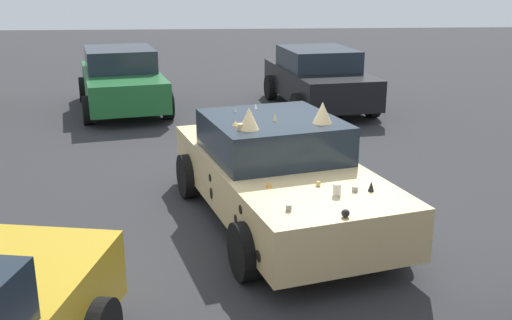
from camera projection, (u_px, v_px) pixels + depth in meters
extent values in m
plane|color=#2D2D30|center=(278.00, 222.00, 8.29)|extent=(60.00, 60.00, 0.00)
cube|color=#D8BC7F|center=(278.00, 181.00, 8.12)|extent=(4.74, 2.93, 0.63)
cube|color=#1E2833|center=(272.00, 136.00, 8.16)|extent=(2.17, 2.09, 0.51)
cylinder|color=black|center=(391.00, 228.00, 7.26)|extent=(0.70, 0.39, 0.67)
cylinder|color=black|center=(245.00, 251.00, 6.67)|extent=(0.70, 0.39, 0.67)
cylinder|color=black|center=(301.00, 164.00, 9.72)|extent=(0.70, 0.39, 0.67)
cylinder|color=black|center=(188.00, 176.00, 9.13)|extent=(0.70, 0.39, 0.67)
ellipsoid|color=black|center=(235.00, 219.00, 6.95)|extent=(0.11, 0.05, 0.11)
ellipsoid|color=black|center=(293.00, 140.00, 9.90)|extent=(0.11, 0.05, 0.12)
ellipsoid|color=black|center=(346.00, 181.00, 8.22)|extent=(0.18, 0.07, 0.12)
ellipsoid|color=black|center=(296.00, 146.00, 9.80)|extent=(0.14, 0.06, 0.09)
ellipsoid|color=black|center=(210.00, 178.00, 7.91)|extent=(0.11, 0.05, 0.11)
ellipsoid|color=black|center=(211.00, 193.00, 7.93)|extent=(0.12, 0.05, 0.16)
ellipsoid|color=black|center=(258.00, 256.00, 6.28)|extent=(0.15, 0.06, 0.13)
ellipsoid|color=black|center=(367.00, 201.00, 7.72)|extent=(0.17, 0.07, 0.09)
ellipsoid|color=black|center=(294.00, 147.00, 9.87)|extent=(0.10, 0.05, 0.10)
ellipsoid|color=black|center=(408.00, 217.00, 6.85)|extent=(0.19, 0.07, 0.10)
ellipsoid|color=black|center=(240.00, 209.00, 6.73)|extent=(0.11, 0.05, 0.11)
ellipsoid|color=black|center=(398.00, 215.00, 7.05)|extent=(0.13, 0.05, 0.15)
cone|color=black|center=(371.00, 186.00, 6.82)|extent=(0.10, 0.10, 0.12)
cone|color=orange|center=(268.00, 185.00, 6.95)|extent=(0.11, 0.11, 0.06)
cylinder|color=silver|center=(337.00, 190.00, 6.68)|extent=(0.10, 0.10, 0.14)
sphere|color=black|center=(345.00, 213.00, 6.09)|extent=(0.09, 0.09, 0.09)
cylinder|color=gray|center=(289.00, 208.00, 6.27)|extent=(0.09, 0.09, 0.07)
sphere|color=tan|center=(318.00, 183.00, 6.99)|extent=(0.06, 0.06, 0.06)
cylinder|color=gray|center=(355.00, 189.00, 6.82)|extent=(0.07, 0.07, 0.06)
cylinder|color=tan|center=(241.00, 127.00, 7.45)|extent=(0.12, 0.12, 0.08)
cone|color=gray|center=(235.00, 110.00, 8.41)|extent=(0.07, 0.07, 0.07)
cone|color=silver|center=(256.00, 106.00, 8.60)|extent=(0.06, 0.06, 0.08)
cone|color=tan|center=(275.00, 117.00, 7.91)|extent=(0.05, 0.05, 0.11)
cone|color=tan|center=(236.00, 123.00, 7.67)|extent=(0.12, 0.12, 0.06)
cone|color=#D8BC7F|center=(322.00, 113.00, 7.75)|extent=(0.25, 0.25, 0.28)
cone|color=#D8BC7F|center=(249.00, 119.00, 7.44)|extent=(0.25, 0.25, 0.28)
cube|color=#1E602D|center=(122.00, 85.00, 14.90)|extent=(4.53, 2.69, 0.69)
cube|color=#1E2833|center=(120.00, 59.00, 14.95)|extent=(2.29, 2.04, 0.54)
cylinder|color=black|center=(168.00, 105.00, 14.05)|extent=(0.69, 0.36, 0.66)
cylinder|color=black|center=(88.00, 110.00, 13.53)|extent=(0.69, 0.36, 0.66)
cylinder|color=black|center=(152.00, 86.00, 16.44)|extent=(0.69, 0.36, 0.66)
cylinder|color=black|center=(84.00, 90.00, 15.93)|extent=(0.69, 0.36, 0.66)
cube|color=black|center=(318.00, 83.00, 15.11)|extent=(4.38, 2.40, 0.72)
cube|color=#1E2833|center=(318.00, 58.00, 15.03)|extent=(2.25, 1.93, 0.50)
cylinder|color=black|center=(372.00, 104.00, 14.19)|extent=(0.69, 0.32, 0.66)
cylinder|color=black|center=(298.00, 107.00, 13.80)|extent=(0.69, 0.32, 0.66)
cylinder|color=black|center=(335.00, 85.00, 16.59)|extent=(0.69, 0.32, 0.66)
cylinder|color=black|center=(271.00, 87.00, 16.21)|extent=(0.69, 0.32, 0.66)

